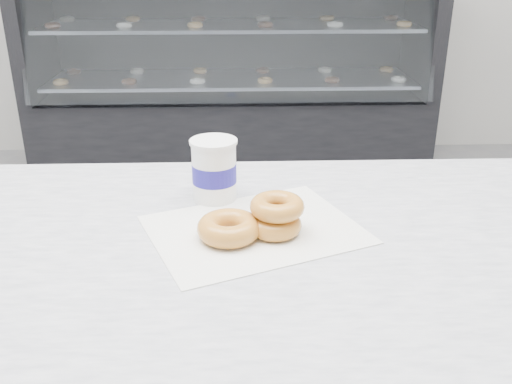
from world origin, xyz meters
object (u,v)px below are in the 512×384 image
display_case (232,93)px  coffee_cup (214,169)px  donut_stack (276,215)px  donut_single (229,228)px

display_case → coffee_cup: bearing=-90.4°
donut_stack → coffee_cup: size_ratio=0.97×
display_case → donut_stack: (0.09, -2.69, 0.44)m
display_case → coffee_cup: size_ratio=20.42×
coffee_cup → donut_stack: bearing=-34.6°
donut_stack → donut_single: bearing=-167.9°
donut_single → coffee_cup: bearing=99.8°
donut_single → display_case: bearing=90.3°
donut_single → donut_stack: donut_stack is taller
donut_single → coffee_cup: coffee_cup is taller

